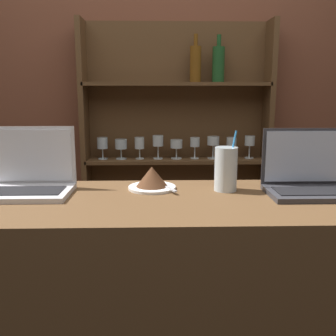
{
  "coord_description": "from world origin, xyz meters",
  "views": [
    {
      "loc": [
        0.01,
        -0.94,
        1.39
      ],
      "look_at": [
        0.04,
        0.3,
        1.14
      ],
      "focal_mm": 40.0,
      "sensor_mm": 36.0,
      "label": 1
    }
  ],
  "objects": [
    {
      "name": "laptop_far",
      "position": [
        0.54,
        0.33,
        1.09
      ],
      "size": [
        0.3,
        0.2,
        0.22
      ],
      "color": "#333338",
      "rests_on": "bar_counter"
    },
    {
      "name": "water_glass",
      "position": [
        0.25,
        0.37,
        1.12
      ],
      "size": [
        0.08,
        0.08,
        0.22
      ],
      "color": "silver",
      "rests_on": "bar_counter"
    },
    {
      "name": "back_wall",
      "position": [
        0.0,
        1.4,
        1.35
      ],
      "size": [
        7.0,
        0.06,
        2.7
      ],
      "color": "brown",
      "rests_on": "ground_plane"
    },
    {
      "name": "cake_plate",
      "position": [
        -0.01,
        0.4,
        1.08
      ],
      "size": [
        0.18,
        0.18,
        0.08
      ],
      "color": "white",
      "rests_on": "bar_counter"
    },
    {
      "name": "laptop_near",
      "position": [
        -0.46,
        0.36,
        1.09
      ],
      "size": [
        0.32,
        0.22,
        0.23
      ],
      "color": "silver",
      "rests_on": "bar_counter"
    },
    {
      "name": "back_shelf",
      "position": [
        0.12,
        1.32,
        0.94
      ],
      "size": [
        1.11,
        0.18,
        1.8
      ],
      "color": "brown",
      "rests_on": "ground_plane"
    }
  ]
}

